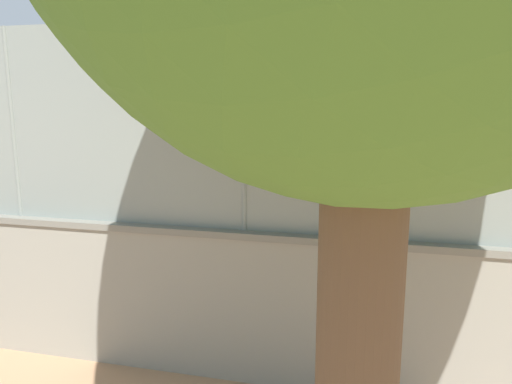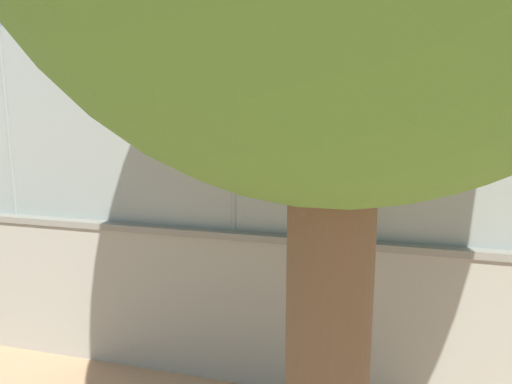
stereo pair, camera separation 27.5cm
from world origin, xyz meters
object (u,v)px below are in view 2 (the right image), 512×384
at_px(player_crossing_court, 261,247).
at_px(player_near_wall_returning, 486,206).
at_px(sports_ball, 246,160).
at_px(player_foreground_swinging, 230,167).

height_order(player_crossing_court, player_near_wall_returning, player_crossing_court).
bearing_deg(player_crossing_court, sports_ball, -70.63).
bearing_deg(player_foreground_swinging, sports_ball, 128.35).
distance_m(player_near_wall_returning, sports_ball, 7.45).
xyz_separation_m(player_crossing_court, sports_ball, (2.70, -7.69, 0.44)).
bearing_deg(player_near_wall_returning, player_foreground_swinging, -28.75).
height_order(player_foreground_swinging, player_crossing_court, player_foreground_swinging).
xyz_separation_m(player_foreground_swinging, player_crossing_court, (-3.73, 8.99, -0.02)).
bearing_deg(sports_ball, player_foreground_swinging, -51.65).
bearing_deg(player_foreground_swinging, player_near_wall_returning, 151.25).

